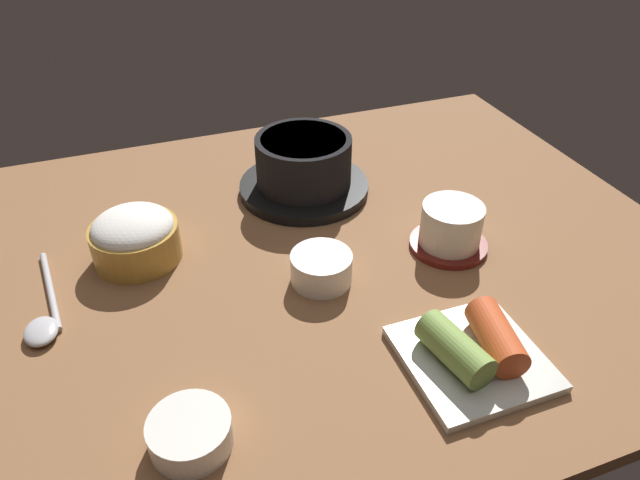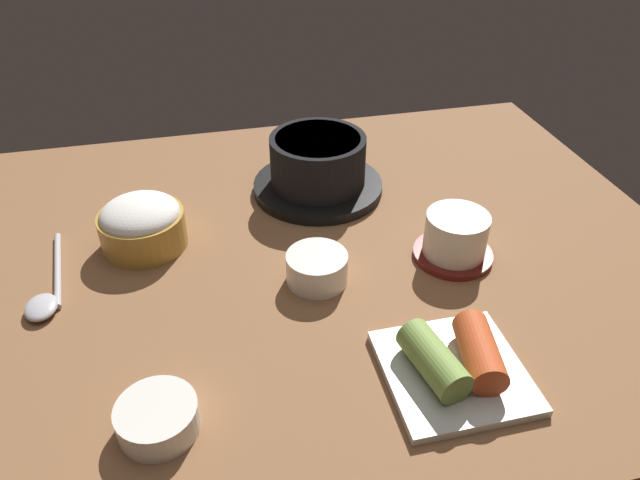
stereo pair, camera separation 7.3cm
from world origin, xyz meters
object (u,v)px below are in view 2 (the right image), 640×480
at_px(kimchi_plate, 455,363).
at_px(tea_cup_with_saucer, 455,237).
at_px(banchan_cup_center, 317,267).
at_px(side_bowl_near, 157,417).
at_px(spoon, 47,294).
at_px(stone_pot, 318,166).
at_px(rice_bowl, 142,223).

bearing_deg(kimchi_plate, tea_cup_with_saucer, 66.70).
relative_size(banchan_cup_center, side_bowl_near, 0.98).
height_order(side_bowl_near, spoon, side_bowl_near).
bearing_deg(tea_cup_with_saucer, kimchi_plate, -113.30).
xyz_separation_m(kimchi_plate, spoon, (-0.42, 0.22, -0.01)).
bearing_deg(side_bowl_near, stone_pot, 57.81).
bearing_deg(side_bowl_near, tea_cup_with_saucer, 26.02).
xyz_separation_m(banchan_cup_center, kimchi_plate, (0.10, -0.18, -0.00)).
xyz_separation_m(stone_pot, spoon, (-0.36, -0.16, -0.03)).
distance_m(tea_cup_with_saucer, spoon, 0.50).
bearing_deg(spoon, kimchi_plate, -27.60).
relative_size(stone_pot, rice_bowl, 1.75).
distance_m(tea_cup_with_saucer, side_bowl_near, 0.41).
relative_size(stone_pot, banchan_cup_center, 2.58).
height_order(tea_cup_with_saucer, spoon, tea_cup_with_saucer).
bearing_deg(spoon, stone_pot, 24.33).
distance_m(tea_cup_with_saucer, banchan_cup_center, 0.18).
bearing_deg(rice_bowl, stone_pot, 17.81).
xyz_separation_m(kimchi_plate, side_bowl_near, (-0.29, 0.00, -0.00)).
bearing_deg(side_bowl_near, kimchi_plate, -0.67).
height_order(kimchi_plate, side_bowl_near, kimchi_plate).
height_order(kimchi_plate, spoon, kimchi_plate).
xyz_separation_m(banchan_cup_center, spoon, (-0.31, 0.04, -0.01)).
relative_size(kimchi_plate, spoon, 0.81).
height_order(stone_pot, banchan_cup_center, stone_pot).
bearing_deg(rice_bowl, kimchi_plate, -44.77).
distance_m(kimchi_plate, spoon, 0.47).
bearing_deg(spoon, side_bowl_near, -59.59).
xyz_separation_m(stone_pot, rice_bowl, (-0.25, -0.08, -0.01)).
bearing_deg(rice_bowl, tea_cup_with_saucer, -17.06).
relative_size(tea_cup_with_saucer, kimchi_plate, 0.73).
bearing_deg(spoon, banchan_cup_center, -7.17).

